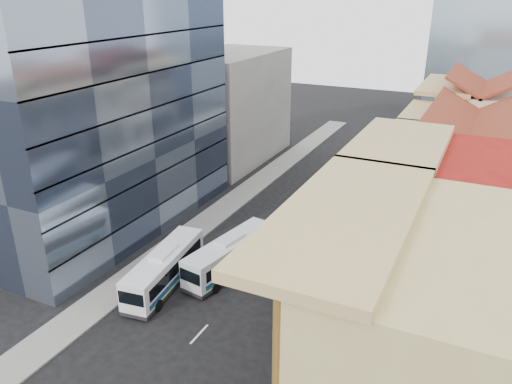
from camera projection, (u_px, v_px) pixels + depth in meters
The scene contains 12 objects.
sidewalk_right at pixel (374, 265), 41.69m from camera, with size 3.00×90.00×0.15m, color slate.
sidewalk_left at pixel (201, 226), 48.53m from camera, with size 3.00×90.00×0.15m, color slate.
shophouse_tan at pixel (417, 350), 23.07m from camera, with size 8.00×14.00×12.00m, color tan.
shophouse_red at pixel (447, 241), 33.06m from camera, with size 8.00×10.00×12.00m, color maroon.
shophouse_cream_near at pixel (459, 203), 41.36m from camera, with size 8.00×9.00×10.00m, color silver.
shophouse_cream_mid at pixel (467, 170), 48.86m from camera, with size 8.00×9.00×10.00m, color silver.
shophouse_cream_far at pixel (475, 138), 57.41m from camera, with size 8.00×12.00×11.00m, color silver.
office_tower at pixel (93, 68), 43.78m from camera, with size 12.00×26.00×30.00m, color #39435A.
office_block_far at pixel (230, 107), 65.58m from camera, with size 10.00×18.00×14.00m, color gray.
bus_left_near at pixel (165, 268), 38.41m from camera, with size 2.26×9.65×3.09m, color white, non-canonical shape.
bus_left_far at pixel (230, 254), 40.42m from camera, with size 2.25×9.59×3.08m, color silver, non-canonical shape.
bus_right at pixel (335, 246), 40.80m from camera, with size 2.88×12.29×3.94m, color silver, non-canonical shape.
Camera 1 is at (15.33, -14.96, 21.54)m, focal length 35.00 mm.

